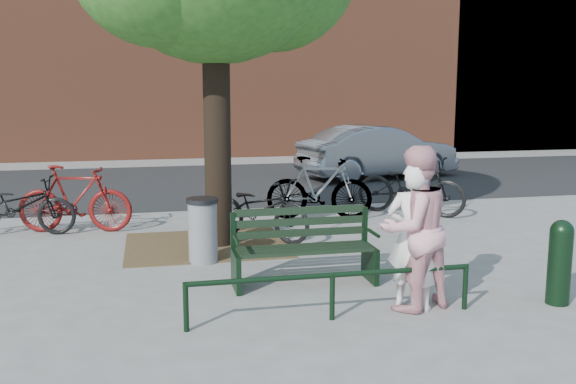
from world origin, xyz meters
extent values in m
plane|color=gray|center=(0.00, 0.00, 0.00)|extent=(90.00, 90.00, 0.00)
cube|color=brown|center=(-1.00, 2.20, 0.01)|extent=(2.40, 2.00, 0.02)
cube|color=black|center=(0.00, 8.50, 0.01)|extent=(40.00, 7.00, 0.01)
cube|color=black|center=(-0.84, 0.00, 0.23)|extent=(0.06, 0.52, 0.45)
cube|color=black|center=(-0.84, 0.23, 0.67)|extent=(0.06, 0.06, 0.44)
cylinder|color=black|center=(-0.84, -0.10, 0.63)|extent=(0.04, 0.36, 0.04)
cube|color=black|center=(0.84, 0.00, 0.23)|extent=(0.06, 0.52, 0.45)
cube|color=black|center=(0.84, 0.23, 0.67)|extent=(0.06, 0.06, 0.44)
cylinder|color=black|center=(0.84, -0.10, 0.63)|extent=(0.04, 0.36, 0.04)
cube|color=black|center=(0.00, 0.00, 0.45)|extent=(1.64, 0.46, 0.04)
cube|color=black|center=(0.00, 0.23, 0.74)|extent=(1.64, 0.03, 0.47)
cylinder|color=black|center=(-1.50, -1.20, 0.25)|extent=(0.06, 0.06, 0.50)
cylinder|color=black|center=(0.00, -1.20, 0.25)|extent=(0.06, 0.06, 0.50)
cylinder|color=black|center=(1.50, -1.20, 0.25)|extent=(0.06, 0.06, 0.50)
cylinder|color=black|center=(0.00, -1.20, 0.48)|extent=(3.00, 0.06, 0.06)
cylinder|color=black|center=(-0.80, 2.20, 1.90)|extent=(0.40, 0.40, 3.80)
imported|color=white|center=(0.95, -1.05, 0.80)|extent=(0.70, 0.64, 1.61)
imported|color=pink|center=(0.95, -1.05, 0.89)|extent=(1.03, 0.91, 1.79)
cylinder|color=black|center=(2.60, -1.26, 0.41)|extent=(0.26, 0.26, 0.83)
sphere|color=black|center=(2.60, -1.26, 0.83)|extent=(0.26, 0.26, 0.26)
cylinder|color=gray|center=(-1.12, 1.29, 0.42)|extent=(0.40, 0.40, 0.83)
cylinder|color=black|center=(-1.12, 1.29, 0.86)|extent=(0.44, 0.44, 0.06)
imported|color=black|center=(-3.90, 3.56, 0.48)|extent=(1.88, 0.88, 0.95)
imported|color=#5D0E0D|center=(-3.02, 3.58, 0.56)|extent=(1.93, 0.86, 1.12)
imported|color=black|center=(-0.15, 2.43, 0.49)|extent=(1.78, 1.77, 0.98)
imported|color=gray|center=(1.19, 3.73, 0.57)|extent=(1.98, 1.01, 1.15)
imported|color=black|center=(2.98, 3.78, 0.54)|extent=(2.06, 1.86, 1.09)
imported|color=slate|center=(4.03, 8.41, 0.69)|extent=(4.42, 2.41, 1.38)
camera|label=1|loc=(-1.81, -7.32, 2.41)|focal=40.00mm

